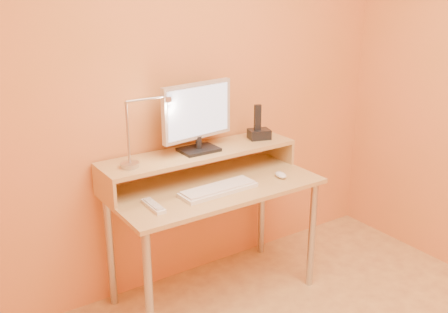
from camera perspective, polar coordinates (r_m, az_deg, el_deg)
wall_back at (r=3.02m, az=-4.53°, el=8.15°), size 3.00×0.04×2.50m
desk_leg_fl at (r=2.65m, az=-8.40°, el=-14.81°), size 0.04×0.04×0.69m
desk_leg_fr at (r=3.20m, az=9.79°, el=-8.61°), size 0.04×0.04×0.69m
desk_leg_bl at (r=3.05m, az=-12.57°, el=-10.26°), size 0.04×0.04×0.69m
desk_leg_br at (r=3.54m, az=4.23°, el=-5.58°), size 0.04×0.04×0.69m
desk_lower at (r=2.91m, az=-1.14°, el=-3.36°), size 1.20×0.60×0.02m
shelf_riser_left at (r=2.77m, az=-13.23°, el=-3.35°), size 0.02×0.30×0.14m
shelf_riser_right at (r=3.33m, az=6.02°, el=0.90°), size 0.02×0.30×0.14m
desk_shelf at (r=2.98m, az=-2.72°, el=0.40°), size 1.20×0.30×0.02m
monitor_foot at (r=2.97m, az=-2.83°, el=0.78°), size 0.22×0.16×0.02m
monitor_neck at (r=2.95m, az=-2.85°, el=1.59°), size 0.04×0.04×0.07m
monitor_panel at (r=2.91m, az=-3.01°, el=5.11°), size 0.47×0.10×0.32m
monitor_back at (r=2.93m, az=-3.25°, el=5.20°), size 0.42×0.07×0.27m
monitor_screen at (r=2.90m, az=-2.82°, el=5.04°), size 0.43×0.06×0.28m
lamp_base at (r=2.75m, az=-10.47°, el=-0.94°), size 0.10×0.10×0.02m
lamp_post at (r=2.69m, az=-10.69°, el=2.61°), size 0.01×0.01×0.33m
lamp_arm at (r=2.70m, az=-8.56°, el=6.38°), size 0.24×0.01×0.01m
lamp_head at (r=2.76m, az=-6.29°, el=6.41°), size 0.04×0.04×0.03m
lamp_bulb at (r=2.76m, az=-6.28°, el=6.09°), size 0.03×0.03×0.00m
phone_dock at (r=3.20m, az=3.94°, el=2.51°), size 0.15×0.13×0.06m
phone_handset at (r=3.16m, az=3.77°, el=4.38°), size 0.05×0.04×0.16m
phone_led at (r=3.19m, az=5.14°, el=2.42°), size 0.01×0.00×0.04m
keyboard at (r=2.80m, az=-0.62°, el=-3.75°), size 0.45×0.16×0.02m
mouse at (r=3.02m, az=6.36°, el=-2.05°), size 0.07×0.10×0.03m
remote_control at (r=2.64m, az=-7.88°, el=-5.50°), size 0.06×0.20×0.02m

